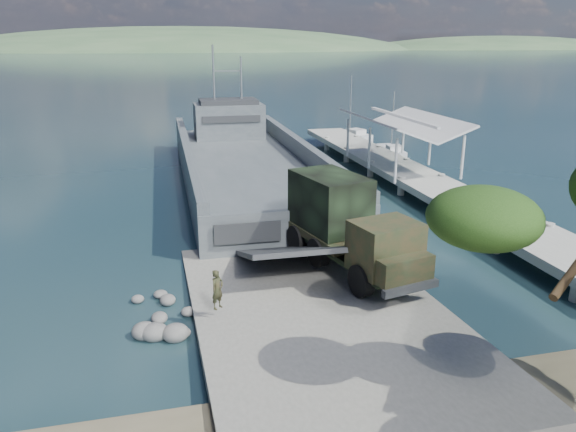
% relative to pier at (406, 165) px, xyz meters
% --- Properties ---
extents(ground, '(1400.00, 1400.00, 0.00)m').
position_rel_pier_xyz_m(ground, '(-13.00, -18.77, -1.60)').
color(ground, '#19363D').
rests_on(ground, ground).
extents(boat_ramp, '(10.00, 18.00, 0.50)m').
position_rel_pier_xyz_m(boat_ramp, '(-13.00, -19.77, -1.35)').
color(boat_ramp, slate).
rests_on(boat_ramp, ground).
extents(shoreline_rocks, '(3.20, 5.60, 0.90)m').
position_rel_pier_xyz_m(shoreline_rocks, '(-19.20, -18.27, -1.60)').
color(shoreline_rocks, '#575754').
rests_on(shoreline_rocks, ground).
extents(distant_headlands, '(1000.00, 240.00, 48.00)m').
position_rel_pier_xyz_m(distant_headlands, '(37.00, 541.23, -1.60)').
color(distant_headlands, '#355535').
rests_on(distant_headlands, ground).
extents(pier, '(6.40, 44.00, 6.10)m').
position_rel_pier_xyz_m(pier, '(0.00, 0.00, 0.00)').
color(pier, gray).
rests_on(pier, ground).
extents(landing_craft, '(10.36, 38.33, 11.32)m').
position_rel_pier_xyz_m(landing_craft, '(-12.01, 3.43, -0.67)').
color(landing_craft, '#41494C').
rests_on(landing_craft, ground).
extents(military_truck, '(4.65, 9.35, 4.17)m').
position_rel_pier_xyz_m(military_truck, '(-10.44, -15.65, 0.97)').
color(military_truck, black).
rests_on(military_truck, boat_ramp).
extents(soldier, '(0.69, 0.67, 1.60)m').
position_rel_pier_xyz_m(soldier, '(-17.08, -19.50, -0.30)').
color(soldier, black).
rests_on(soldier, boat_ramp).
extents(sailboat_near, '(2.07, 5.35, 6.35)m').
position_rel_pier_xyz_m(sailboat_near, '(3.86, 11.29, -1.26)').
color(sailboat_near, silver).
rests_on(sailboat_near, ground).
extents(sailboat_far, '(3.77, 6.22, 7.30)m').
position_rel_pier_xyz_m(sailboat_far, '(3.06, 20.97, -1.21)').
color(sailboat_far, silver).
rests_on(sailboat_far, ground).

